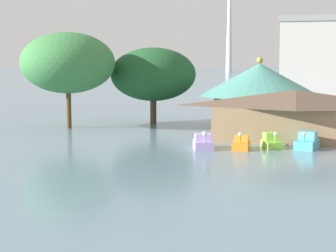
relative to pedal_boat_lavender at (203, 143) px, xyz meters
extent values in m
cube|color=#B299D8|center=(0.02, -0.06, -0.16)|extent=(2.27, 3.13, 0.74)
cube|color=#C8ADF0|center=(-0.08, 0.28, 0.49)|extent=(1.64, 1.57, 0.57)
cylinder|color=#B299D8|center=(0.31, -1.15, 0.47)|extent=(0.14, 0.14, 0.54)
sphere|color=white|center=(0.31, -1.15, 0.94)|extent=(0.39, 0.39, 0.39)
cube|color=orange|center=(3.25, 0.45, -0.20)|extent=(1.39, 2.56, 0.66)
cube|color=gold|center=(3.25, 0.77, 0.40)|extent=(1.18, 1.16, 0.55)
cylinder|color=orange|center=(3.24, -0.58, 0.44)|extent=(0.14, 0.14, 0.63)
sphere|color=white|center=(3.24, -0.58, 0.92)|extent=(0.34, 0.34, 0.34)
cube|color=#8CCC3F|center=(5.80, 1.95, -0.23)|extent=(2.11, 2.78, 0.60)
cube|color=#A0E24F|center=(5.69, 2.24, 0.43)|extent=(1.46, 1.43, 0.72)
cylinder|color=#8CCC3F|center=(6.13, 1.02, 0.36)|extent=(0.14, 0.14, 0.59)
sphere|color=white|center=(6.13, 1.02, 0.82)|extent=(0.32, 0.32, 0.32)
cube|color=#4CB7CC|center=(8.80, 2.13, -0.14)|extent=(2.30, 3.17, 0.77)
cube|color=#5DCDE2|center=(8.88, 2.48, 0.59)|extent=(1.67, 1.59, 0.70)
cylinder|color=#4CB7CC|center=(8.51, 1.03, 0.47)|extent=(0.14, 0.14, 0.45)
sphere|color=white|center=(8.51, 1.03, 0.89)|extent=(0.38, 0.38, 0.38)
cube|color=#9E7F5B|center=(7.79, 6.54, 1.09)|extent=(15.30, 5.43, 3.24)
pyramid|color=brown|center=(7.79, 6.54, 3.55)|extent=(16.53, 6.25, 1.68)
cylinder|color=brown|center=(3.90, 14.72, 1.37)|extent=(9.96, 9.96, 3.79)
cone|color=teal|center=(3.90, 14.72, 5.06)|extent=(13.43, 13.43, 3.59)
sphere|color=#B7993D|center=(3.90, 14.72, 7.20)|extent=(0.70, 0.70, 0.70)
cylinder|color=brown|center=(-17.35, 11.66, 1.47)|extent=(0.56, 0.56, 3.99)
ellipsoid|color=#3D7F42|center=(-17.35, 11.66, 6.91)|extent=(10.65, 10.65, 6.90)
cylinder|color=brown|center=(-9.12, 18.41, 0.88)|extent=(0.78, 0.78, 2.81)
ellipsoid|color=#1E5128|center=(-9.12, 18.41, 5.52)|extent=(10.38, 10.38, 6.49)
camera|label=1|loc=(7.39, -46.73, 6.90)|focal=58.79mm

